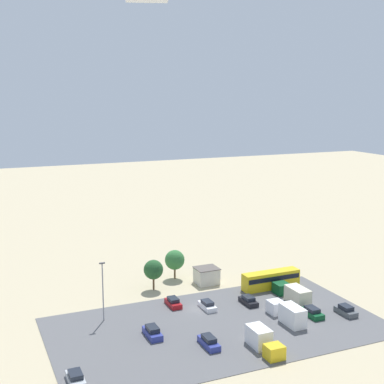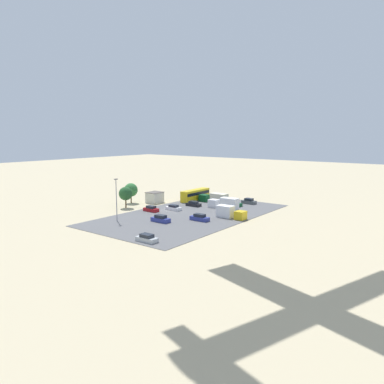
{
  "view_description": "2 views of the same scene",
  "coord_description": "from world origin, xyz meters",
  "px_view_note": "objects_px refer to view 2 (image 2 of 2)",
  "views": [
    {
      "loc": [
        34.98,
        78.32,
        35.85
      ],
      "look_at": [
        8.82,
        17.92,
        23.89
      ],
      "focal_mm": 50.0,
      "sensor_mm": 36.0,
      "label": 1
    },
    {
      "loc": [
        71.95,
        62.79,
        19.71
      ],
      "look_at": [
        4.68,
        11.45,
        6.63
      ],
      "focal_mm": 35.0,
      "sensor_mm": 36.0,
      "label": 2
    }
  ],
  "objects_px": {
    "parked_truck_1": "(230,212)",
    "parked_truck_2": "(215,198)",
    "parked_car_0": "(193,204)",
    "parked_truck_0": "(225,204)",
    "shed_building": "(155,197)",
    "parked_car_4": "(147,238)",
    "bus": "(195,195)",
    "parked_car_3": "(161,219)",
    "parked_car_2": "(151,209)",
    "parked_car_6": "(200,218)",
    "parked_car_7": "(234,204)",
    "parked_car_5": "(174,208)",
    "parked_car_1": "(249,201)"
  },
  "relations": [
    {
      "from": "parked_truck_1",
      "to": "parked_truck_2",
      "type": "distance_m",
      "value": 19.97
    },
    {
      "from": "parked_car_0",
      "to": "parked_truck_0",
      "type": "distance_m",
      "value": 9.16
    },
    {
      "from": "shed_building",
      "to": "parked_car_4",
      "type": "height_order",
      "value": "shed_building"
    },
    {
      "from": "bus",
      "to": "parked_truck_1",
      "type": "height_order",
      "value": "bus"
    },
    {
      "from": "parked_truck_0",
      "to": "parked_truck_2",
      "type": "relative_size",
      "value": 0.96
    },
    {
      "from": "parked_car_3",
      "to": "parked_car_0",
      "type": "bearing_deg",
      "value": -164.45
    },
    {
      "from": "parked_car_0",
      "to": "parked_truck_2",
      "type": "relative_size",
      "value": 0.47
    },
    {
      "from": "parked_car_4",
      "to": "parked_car_0",
      "type": "bearing_deg",
      "value": -156.91
    },
    {
      "from": "parked_car_2",
      "to": "parked_truck_1",
      "type": "xyz_separation_m",
      "value": [
        -5.92,
        19.95,
        0.67
      ]
    },
    {
      "from": "parked_car_0",
      "to": "parked_truck_1",
      "type": "xyz_separation_m",
      "value": [
        6.39,
        15.57,
        0.7
      ]
    },
    {
      "from": "parked_car_4",
      "to": "parked_truck_2",
      "type": "bearing_deg",
      "value": -163.28
    },
    {
      "from": "shed_building",
      "to": "parked_car_3",
      "type": "bearing_deg",
      "value": 46.01
    },
    {
      "from": "parked_car_4",
      "to": "parked_truck_0",
      "type": "height_order",
      "value": "parked_truck_0"
    },
    {
      "from": "parked_car_6",
      "to": "parked_truck_2",
      "type": "relative_size",
      "value": 0.52
    },
    {
      "from": "parked_car_0",
      "to": "parked_car_3",
      "type": "relative_size",
      "value": 0.92
    },
    {
      "from": "parked_car_0",
      "to": "parked_truck_0",
      "type": "bearing_deg",
      "value": -76.14
    },
    {
      "from": "parked_car_6",
      "to": "parked_truck_0",
      "type": "distance_m",
      "value": 15.55
    },
    {
      "from": "parked_car_2",
      "to": "parked_truck_1",
      "type": "height_order",
      "value": "parked_truck_1"
    },
    {
      "from": "parked_car_0",
      "to": "bus",
      "type": "bearing_deg",
      "value": 33.85
    },
    {
      "from": "parked_car_3",
      "to": "parked_car_7",
      "type": "xyz_separation_m",
      "value": [
        -26.57,
        3.27,
        -0.05
      ]
    },
    {
      "from": "parked_car_7",
      "to": "parked_truck_1",
      "type": "height_order",
      "value": "parked_truck_1"
    },
    {
      "from": "parked_car_0",
      "to": "parked_car_5",
      "type": "distance_m",
      "value": 7.5
    },
    {
      "from": "parked_car_0",
      "to": "parked_car_1",
      "type": "bearing_deg",
      "value": -39.5
    },
    {
      "from": "parked_car_3",
      "to": "parked_car_7",
      "type": "height_order",
      "value": "parked_car_3"
    },
    {
      "from": "bus",
      "to": "parked_car_0",
      "type": "distance_m",
      "value": 9.33
    },
    {
      "from": "parked_car_6",
      "to": "parked_car_3",
      "type": "bearing_deg",
      "value": -44.18
    },
    {
      "from": "parked_car_1",
      "to": "parked_car_4",
      "type": "xyz_separation_m",
      "value": [
        45.33,
        3.59,
        -0.06
      ]
    },
    {
      "from": "parked_car_2",
      "to": "parked_car_4",
      "type": "relative_size",
      "value": 0.96
    },
    {
      "from": "bus",
      "to": "parked_truck_2",
      "type": "relative_size",
      "value": 1.27
    },
    {
      "from": "parked_truck_1",
      "to": "parked_car_0",
      "type": "bearing_deg",
      "value": -112.32
    },
    {
      "from": "parked_car_2",
      "to": "parked_car_1",
      "type": "bearing_deg",
      "value": 149.35
    },
    {
      "from": "parked_car_7",
      "to": "parked_car_2",
      "type": "bearing_deg",
      "value": 145.95
    },
    {
      "from": "parked_car_4",
      "to": "parked_car_5",
      "type": "xyz_separation_m",
      "value": [
        -25.31,
        -14.89,
        -0.01
      ]
    },
    {
      "from": "parked_car_4",
      "to": "parked_truck_1",
      "type": "bearing_deg",
      "value": 176.51
    },
    {
      "from": "parked_car_2",
      "to": "parked_car_3",
      "type": "height_order",
      "value": "parked_car_3"
    },
    {
      "from": "parked_car_5",
      "to": "parked_truck_1",
      "type": "xyz_separation_m",
      "value": [
        -1.05,
        16.5,
        0.7
      ]
    },
    {
      "from": "shed_building",
      "to": "parked_car_7",
      "type": "bearing_deg",
      "value": 113.5
    },
    {
      "from": "parked_car_0",
      "to": "parked_car_7",
      "type": "height_order",
      "value": "parked_car_7"
    },
    {
      "from": "bus",
      "to": "parked_car_1",
      "type": "distance_m",
      "value": 16.32
    },
    {
      "from": "parked_car_1",
      "to": "parked_truck_0",
      "type": "height_order",
      "value": "parked_truck_0"
    },
    {
      "from": "bus",
      "to": "parked_car_4",
      "type": "distance_m",
      "value": 44.75
    },
    {
      "from": "parked_car_7",
      "to": "parked_car_0",
      "type": "bearing_deg",
      "value": 129.01
    },
    {
      "from": "bus",
      "to": "parked_truck_2",
      "type": "bearing_deg",
      "value": 2.58
    },
    {
      "from": "parked_car_3",
      "to": "parked_truck_0",
      "type": "relative_size",
      "value": 0.54
    },
    {
      "from": "parked_car_0",
      "to": "parked_truck_0",
      "type": "height_order",
      "value": "parked_truck_0"
    },
    {
      "from": "bus",
      "to": "parked_truck_2",
      "type": "distance_m",
      "value": 6.9
    },
    {
      "from": "shed_building",
      "to": "parked_car_1",
      "type": "height_order",
      "value": "shed_building"
    },
    {
      "from": "bus",
      "to": "parked_car_3",
      "type": "distance_m",
      "value": 29.22
    },
    {
      "from": "parked_car_2",
      "to": "parked_truck_1",
      "type": "distance_m",
      "value": 20.82
    },
    {
      "from": "parked_car_2",
      "to": "parked_car_6",
      "type": "height_order",
      "value": "parked_car_6"
    }
  ]
}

